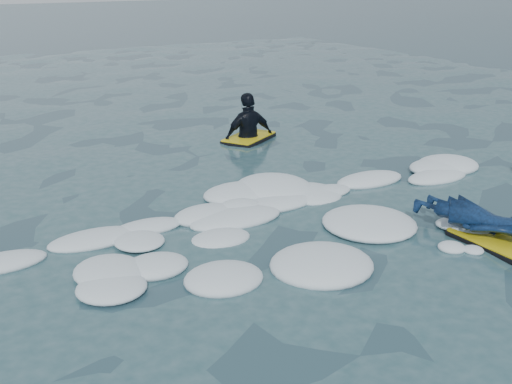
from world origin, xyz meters
TOP-DOWN VIEW (x-y plane):
  - ground at (0.00, 0.00)m, footprint 120.00×120.00m
  - foam_band at (0.00, 1.03)m, footprint 12.00×3.10m
  - prone_woman_unit at (2.99, -0.76)m, footprint 1.05×1.86m
  - waiting_rider_unit at (2.88, 5.02)m, footprint 1.37×1.19m

SIDE VIEW (x-z plane):
  - ground at x=0.00m, z-range 0.00..0.00m
  - foam_band at x=0.00m, z-range -0.15..0.15m
  - waiting_rider_unit at x=2.88m, z-range -0.85..0.95m
  - prone_woman_unit at x=2.99m, z-range 0.01..0.47m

